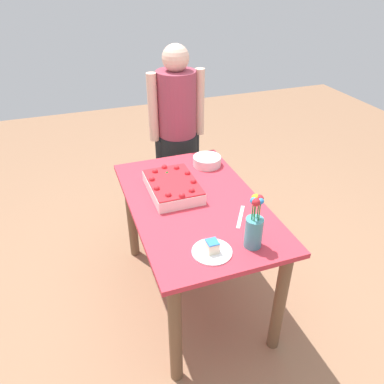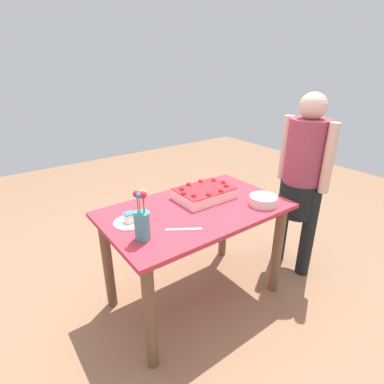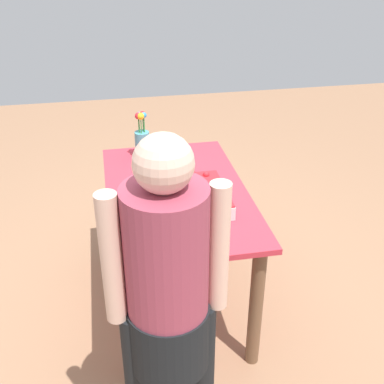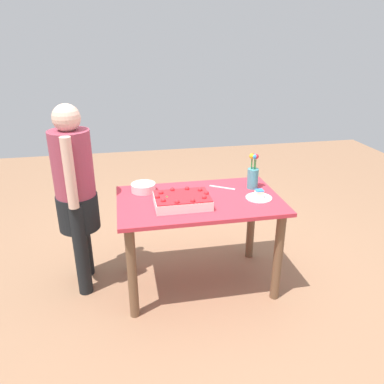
{
  "view_description": "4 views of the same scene",
  "coord_description": "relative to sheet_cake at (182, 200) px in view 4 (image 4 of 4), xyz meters",
  "views": [
    {
      "loc": [
        -1.74,
        0.64,
        2.0
      ],
      "look_at": [
        0.08,
        -0.01,
        0.79
      ],
      "focal_mm": 35.0,
      "sensor_mm": 36.0,
      "label": 1
    },
    {
      "loc": [
        -1.11,
        -1.45,
        1.67
      ],
      "look_at": [
        0.03,
        0.08,
        0.85
      ],
      "focal_mm": 28.0,
      "sensor_mm": 36.0,
      "label": 2
    },
    {
      "loc": [
        2.27,
        -0.35,
        2.04
      ],
      "look_at": [
        0.08,
        0.07,
        0.8
      ],
      "focal_mm": 45.0,
      "sensor_mm": 36.0,
      "label": 3
    },
    {
      "loc": [
        0.55,
        2.56,
        1.92
      ],
      "look_at": [
        0.06,
        -0.0,
        0.83
      ],
      "focal_mm": 35.0,
      "sensor_mm": 36.0,
      "label": 4
    }
  ],
  "objects": [
    {
      "name": "ground_plane",
      "position": [
        -0.15,
        -0.09,
        -0.81
      ],
      "size": [
        8.0,
        8.0,
        0.0
      ],
      "primitive_type": "plane",
      "color": "#946B4D"
    },
    {
      "name": "dining_table",
      "position": [
        -0.15,
        -0.09,
        -0.19
      ],
      "size": [
        1.25,
        0.76,
        0.77
      ],
      "color": "#C7303F",
      "rests_on": "ground_plane"
    },
    {
      "name": "sheet_cake",
      "position": [
        0.0,
        0.0,
        0.0
      ],
      "size": [
        0.41,
        0.29,
        0.1
      ],
      "color": "#F7DBD3",
      "rests_on": "dining_table"
    },
    {
      "name": "serving_plate_with_slice",
      "position": [
        -0.6,
        -0.02,
        -0.02
      ],
      "size": [
        0.2,
        0.2,
        0.07
      ],
      "color": "white",
      "rests_on": "dining_table"
    },
    {
      "name": "cake_knife",
      "position": [
        -0.38,
        -0.28,
        -0.04
      ],
      "size": [
        0.19,
        0.14,
        0.0
      ],
      "primitive_type": "cube",
      "rotation": [
        0.0,
        0.0,
        5.71
      ],
      "color": "silver",
      "rests_on": "dining_table"
    },
    {
      "name": "flower_vase",
      "position": [
        -0.62,
        -0.23,
        0.08
      ],
      "size": [
        0.09,
        0.09,
        0.29
      ],
      "color": "teal",
      "rests_on": "dining_table"
    },
    {
      "name": "fruit_bowl",
      "position": [
        0.26,
        -0.33,
        -0.01
      ],
      "size": [
        0.19,
        0.19,
        0.06
      ],
      "primitive_type": "cylinder",
      "color": "silver",
      "rests_on": "dining_table"
    },
    {
      "name": "person_standing",
      "position": [
        0.78,
        -0.28,
        0.04
      ],
      "size": [
        0.31,
        0.45,
        1.49
      ],
      "rotation": [
        0.0,
        0.0,
        3.14
      ],
      "color": "black",
      "rests_on": "ground_plane"
    }
  ]
}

